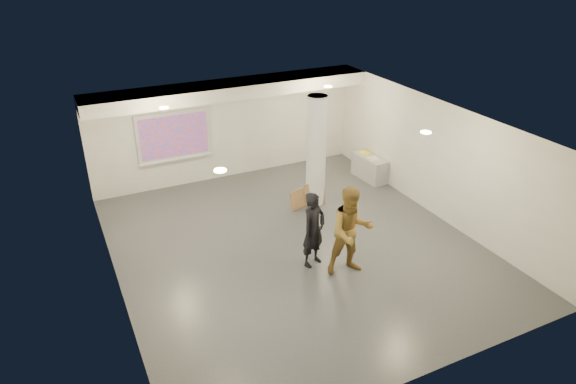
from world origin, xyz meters
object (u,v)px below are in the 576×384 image
credenza (370,168)px  man (351,231)px  projection_screen (174,137)px  column (316,151)px  woman (314,230)px

credenza → man: (-3.11, -3.85, 0.65)m
projection_screen → man: (2.21, -5.85, -0.52)m
projection_screen → credenza: projection_screen is taller
column → woman: column is taller
credenza → man: man is taller
column → credenza: 2.58m
credenza → woman: (-3.68, -3.25, 0.51)m
credenza → man: bearing=-133.1°
credenza → woman: woman is taller
woman → projection_screen: bearing=85.0°
credenza → man: size_ratio=0.60×
woman → man: 0.84m
projection_screen → credenza: size_ratio=1.74×
man → woman: bearing=144.9°
projection_screen → woman: projection_screen is taller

